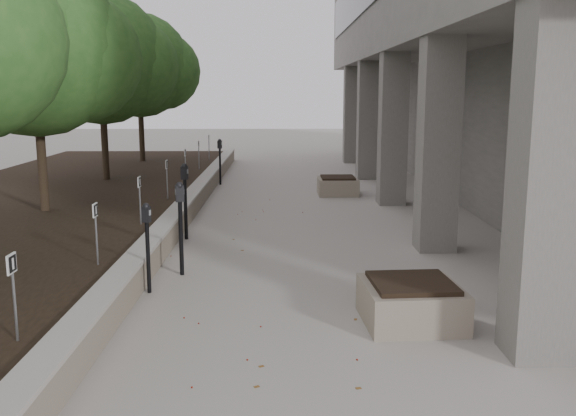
{
  "coord_description": "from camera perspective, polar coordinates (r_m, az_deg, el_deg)",
  "views": [
    {
      "loc": [
        0.48,
        -5.93,
        3.03
      ],
      "look_at": [
        0.57,
        5.24,
        0.96
      ],
      "focal_mm": 39.7,
      "sensor_mm": 36.0,
      "label": 1
    }
  ],
  "objects": [
    {
      "name": "ground",
      "position": [
        6.67,
        -4.73,
        -16.51
      ],
      "size": [
        90.0,
        90.0,
        0.0
      ],
      "primitive_type": "plane",
      "color": "#A29D95",
      "rests_on": "ground"
    },
    {
      "name": "retaining_wall",
      "position": [
        15.36,
        -9.1,
        -0.04
      ],
      "size": [
        0.39,
        26.0,
        0.5
      ],
      "primitive_type": null,
      "color": "gray",
      "rests_on": "ground"
    },
    {
      "name": "planting_bed",
      "position": [
        16.33,
        -21.95,
        -0.23
      ],
      "size": [
        7.0,
        26.0,
        0.4
      ],
      "primitive_type": "cube",
      "color": "black",
      "rests_on": "ground"
    },
    {
      "name": "crabapple_tree_3",
      "position": [
        14.89,
        -21.59,
        10.15
      ],
      "size": [
        4.6,
        4.0,
        5.44
      ],
      "primitive_type": null,
      "color": "#2B5C23",
      "rests_on": "planting_bed"
    },
    {
      "name": "crabapple_tree_4",
      "position": [
        19.65,
        -16.34,
        10.37
      ],
      "size": [
        4.6,
        4.0,
        5.44
      ],
      "primitive_type": null,
      "color": "#2B5C23",
      "rests_on": "planting_bed"
    },
    {
      "name": "crabapple_tree_5",
      "position": [
        24.5,
        -13.15,
        10.46
      ],
      "size": [
        4.6,
        4.0,
        5.44
      ],
      "primitive_type": null,
      "color": "#2B5C23",
      "rests_on": "planting_bed"
    },
    {
      "name": "parking_sign_2",
      "position": [
        7.34,
        -23.31,
        -7.4
      ],
      "size": [
        0.04,
        0.22,
        0.96
      ],
      "primitive_type": null,
      "color": "black",
      "rests_on": "planting_bed"
    },
    {
      "name": "parking_sign_3",
      "position": [
        10.07,
        -16.79,
        -2.26
      ],
      "size": [
        0.04,
        0.22,
        0.96
      ],
      "primitive_type": null,
      "color": "black",
      "rests_on": "planting_bed"
    },
    {
      "name": "parking_sign_4",
      "position": [
        12.92,
        -13.12,
        0.66
      ],
      "size": [
        0.04,
        0.22,
        0.96
      ],
      "primitive_type": null,
      "color": "black",
      "rests_on": "planting_bed"
    },
    {
      "name": "parking_sign_5",
      "position": [
        15.83,
        -10.78,
        2.52
      ],
      "size": [
        0.04,
        0.22,
        0.96
      ],
      "primitive_type": null,
      "color": "black",
      "rests_on": "planting_bed"
    },
    {
      "name": "parking_sign_6",
      "position": [
        18.77,
        -9.17,
        3.8
      ],
      "size": [
        0.04,
        0.22,
        0.96
      ],
      "primitive_type": null,
      "color": "black",
      "rests_on": "planting_bed"
    },
    {
      "name": "parking_sign_7",
      "position": [
        21.72,
        -7.99,
        4.73
      ],
      "size": [
        0.04,
        0.22,
        0.96
      ],
      "primitive_type": null,
      "color": "black",
      "rests_on": "planting_bed"
    },
    {
      "name": "parking_sign_8",
      "position": [
        24.68,
        -7.09,
        5.44
      ],
      "size": [
        0.04,
        0.22,
        0.96
      ],
      "primitive_type": null,
      "color": "black",
      "rests_on": "planting_bed"
    },
    {
      "name": "parking_meter_2",
      "position": [
        9.79,
        -12.45,
        -3.55
      ],
      "size": [
        0.16,
        0.13,
        1.38
      ],
      "primitive_type": null,
      "rotation": [
        0.0,
        0.0,
        -0.28
      ],
      "color": "black",
      "rests_on": "ground"
    },
    {
      "name": "parking_meter_3",
      "position": [
        10.61,
        -9.59,
        -1.85
      ],
      "size": [
        0.18,
        0.16,
        1.56
      ],
      "primitive_type": null,
      "rotation": [
        0.0,
        0.0,
        0.34
      ],
      "color": "black",
      "rests_on": "ground"
    },
    {
      "name": "parking_meter_4",
      "position": [
        13.15,
        -9.18,
        0.57
      ],
      "size": [
        0.18,
        0.14,
        1.57
      ],
      "primitive_type": null,
      "rotation": [
        0.0,
        0.0,
        -0.24
      ],
      "color": "black",
      "rests_on": "ground"
    },
    {
      "name": "parking_meter_5",
      "position": [
        20.73,
        -6.11,
        4.13
      ],
      "size": [
        0.17,
        0.15,
        1.49
      ],
      "primitive_type": null,
      "rotation": [
        0.0,
        0.0,
        -0.31
      ],
      "color": "black",
      "rests_on": "ground"
    },
    {
      "name": "planter_front",
      "position": [
        8.6,
        10.98,
        -8.25
      ],
      "size": [
        1.32,
        1.32,
        0.58
      ],
      "primitive_type": null,
      "rotation": [
        0.0,
        0.0,
        0.07
      ],
      "color": "gray",
      "rests_on": "ground"
    },
    {
      "name": "planter_back",
      "position": [
        18.76,
        4.47,
        2.02
      ],
      "size": [
        1.17,
        1.17,
        0.54
      ],
      "primitive_type": null,
      "rotation": [
        0.0,
        0.0,
        0.01
      ],
      "color": "gray",
      "rests_on": "ground"
    },
    {
      "name": "berry_scatter",
      "position": [
        11.35,
        -3.4,
        -4.92
      ],
      "size": [
        3.3,
        14.1,
        0.02
      ],
      "primitive_type": null,
      "color": "maroon",
      "rests_on": "ground"
    }
  ]
}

